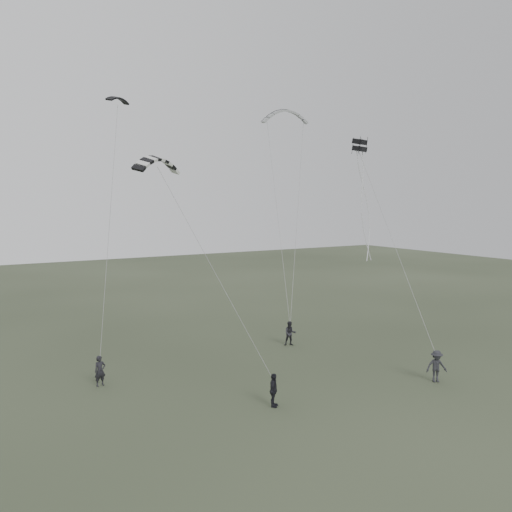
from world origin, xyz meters
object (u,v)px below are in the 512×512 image
flyer_right (290,333)px  flyer_center (274,390)px  kite_dark_small (118,98)px  kite_pale_large (285,111)px  flyer_left (100,371)px  flyer_far (436,366)px  kite_box (360,145)px  kite_striped (157,158)px

flyer_right → flyer_center: size_ratio=1.02×
kite_dark_small → flyer_center: bearing=-104.2°
flyer_center → kite_pale_large: kite_pale_large is taller
flyer_left → flyer_far: flyer_far is taller
kite_pale_large → kite_box: (-0.67, -9.55, -3.72)m
flyer_center → kite_box: bearing=-18.7°
kite_box → flyer_left: bearing=151.5°
kite_box → kite_dark_small: bearing=129.4°
flyer_right → kite_striped: size_ratio=0.62×
flyer_left → kite_pale_large: kite_pale_large is taller
kite_dark_small → kite_striped: size_ratio=0.59×
kite_dark_small → kite_box: size_ratio=2.19×
flyer_far → kite_box: size_ratio=2.41×
flyer_right → flyer_center: (-6.77, -8.39, -0.02)m
kite_dark_small → kite_pale_large: size_ratio=0.44×
kite_pale_large → kite_box: bearing=-73.8°
flyer_right → kite_dark_small: 19.43m
flyer_right → flyer_center: bearing=-103.7°
flyer_center → flyer_left: bearing=87.5°
kite_pale_large → flyer_left: bearing=-137.1°
kite_dark_small → kite_box: bearing=-61.5°
kite_dark_small → kite_box: 15.75m
flyer_far → kite_striped: kite_striped is taller
flyer_center → flyer_far: (9.68, -1.76, 0.07)m
flyer_far → kite_dark_small: 25.21m
flyer_center → kite_pale_large: (10.21, 14.28, 16.54)m
kite_box → flyer_right: bearing=107.4°
flyer_left → kite_box: size_ratio=2.24×
flyer_right → kite_box: size_ratio=2.29×
flyer_right → kite_dark_small: kite_dark_small is taller
flyer_right → flyer_far: bearing=-48.8°
kite_dark_small → kite_pale_large: 14.06m
flyer_left → flyer_far: 18.63m
flyer_center → kite_striped: kite_striped is taller
kite_striped → flyer_far: bearing=-49.7°
kite_dark_small → flyer_far: bearing=-77.7°
flyer_right → kite_striped: 16.06m
kite_striped → flyer_center: bearing=-74.3°
flyer_left → flyer_center: size_ratio=1.00×
flyer_left → flyer_right: (13.40, 1.17, 0.02)m
flyer_center → kite_striped: 12.98m
kite_box → flyer_far: bearing=-108.5°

